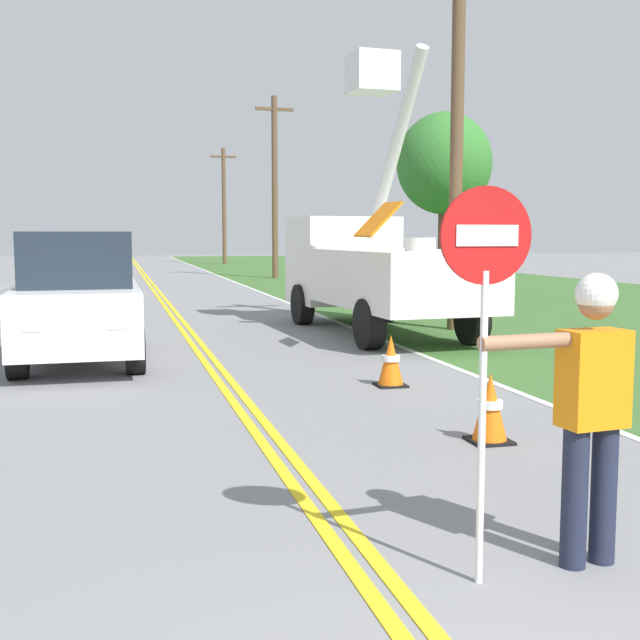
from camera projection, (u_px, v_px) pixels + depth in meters
grass_verge_right at (553, 302)px, 24.65m from camera, size 16.00×110.00×0.01m
centerline_yellow_left at (168, 311)px, 21.76m from camera, size 0.11×110.00×0.01m
centerline_yellow_right at (174, 310)px, 21.81m from camera, size 0.11×110.00×0.01m
edge_line_right at (300, 307)px, 22.68m from camera, size 0.12×110.00×0.01m
edge_line_left at (31, 314)px, 20.90m from camera, size 0.12×110.00×0.01m
flagger_worker at (591, 400)px, 4.91m from camera, size 1.08×0.28×1.83m
stop_sign_paddle at (485, 296)px, 4.58m from camera, size 0.56×0.04×2.33m
utility_bucket_truck at (372, 265)px, 16.97m from camera, size 2.67×6.92×5.79m
oncoming_suv_nearest at (79, 297)px, 12.93m from camera, size 1.95×4.62×2.10m
utility_pole_near at (457, 136)px, 17.00m from camera, size 1.80×0.28×7.92m
utility_pole_mid at (275, 184)px, 37.54m from camera, size 1.80×0.28×8.45m
utility_pole_far at (224, 204)px, 55.95m from camera, size 1.80×0.28×8.04m
traffic_cone_lead at (490, 409)px, 7.94m from camera, size 0.40×0.40×0.70m
traffic_cone_mid at (391, 362)px, 10.89m from camera, size 0.40×0.40×0.70m
roadside_tree_verge at (444, 164)px, 25.29m from camera, size 3.00×3.00×5.90m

